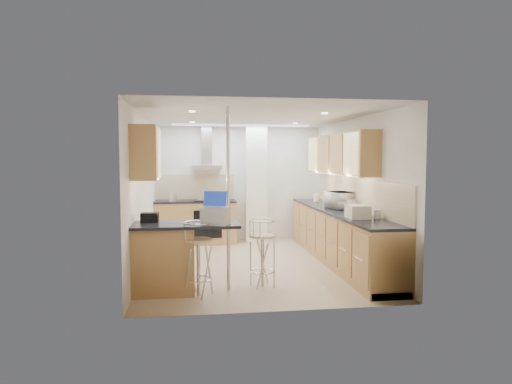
{
  "coord_description": "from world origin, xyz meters",
  "views": [
    {
      "loc": [
        -1.01,
        -7.59,
        1.81
      ],
      "look_at": [
        0.08,
        0.2,
        1.23
      ],
      "focal_mm": 32.0,
      "sensor_mm": 36.0,
      "label": 1
    }
  ],
  "objects": [
    {
      "name": "peninsula",
      "position": [
        -1.12,
        -1.45,
        0.48
      ],
      "size": [
        1.47,
        0.72,
        0.94
      ],
      "color": "#B78649",
      "rests_on": "ground"
    },
    {
      "name": "back_counter",
      "position": [
        -0.95,
        2.1,
        0.46
      ],
      "size": [
        1.7,
        0.63,
        0.92
      ],
      "color": "#B78649",
      "rests_on": "ground"
    },
    {
      "name": "room_shell",
      "position": [
        0.32,
        0.38,
        1.54
      ],
      "size": [
        3.64,
        4.84,
        2.51
      ],
      "color": "silver",
      "rests_on": "ground"
    },
    {
      "name": "bag",
      "position": [
        -1.59,
        -1.3,
        1.0
      ],
      "size": [
        0.24,
        0.18,
        0.13
      ],
      "primitive_type": "cube",
      "rotation": [
        0.0,
        0.0,
        -0.04
      ],
      "color": "black",
      "rests_on": "peninsula"
    },
    {
      "name": "jar_b",
      "position": [
        1.51,
        1.5,
        0.99
      ],
      "size": [
        0.13,
        0.13,
        0.15
      ],
      "primitive_type": "cylinder",
      "rotation": [
        0.0,
        0.0,
        0.18
      ],
      "color": "#EDE5CD",
      "rests_on": "right_counter"
    },
    {
      "name": "jar_c",
      "position": [
        1.63,
        -0.3,
        1.02
      ],
      "size": [
        0.17,
        0.17,
        0.2
      ],
      "primitive_type": "cylinder",
      "rotation": [
        0.0,
        0.0,
        0.28
      ],
      "color": "#B8B293",
      "rests_on": "right_counter"
    },
    {
      "name": "jar_a",
      "position": [
        1.44,
        0.52,
        1.02
      ],
      "size": [
        0.12,
        0.12,
        0.2
      ],
      "primitive_type": "cylinder",
      "rotation": [
        0.0,
        0.0,
        -0.02
      ],
      "color": "#EDE5CD",
      "rests_on": "right_counter"
    },
    {
      "name": "microwave",
      "position": [
        1.57,
        0.14,
        1.07
      ],
      "size": [
        0.45,
        0.59,
        0.3
      ],
      "primitive_type": "imported",
      "rotation": [
        0.0,
        0.0,
        1.75
      ],
      "color": "white",
      "rests_on": "right_counter"
    },
    {
      "name": "right_counter",
      "position": [
        1.5,
        0.0,
        0.46
      ],
      "size": [
        0.63,
        4.4,
        0.92
      ],
      "color": "#B78649",
      "rests_on": "ground"
    },
    {
      "name": "jar_d",
      "position": [
        1.69,
        -1.22,
        0.99
      ],
      "size": [
        0.11,
        0.11,
        0.13
      ],
      "primitive_type": "cylinder",
      "rotation": [
        0.0,
        0.0,
        0.11
      ],
      "color": "white",
      "rests_on": "right_counter"
    },
    {
      "name": "laptop",
      "position": [
        -0.71,
        -1.64,
        1.06
      ],
      "size": [
        0.41,
        0.37,
        0.23
      ],
      "primitive_type": "cube",
      "rotation": [
        0.0,
        0.0,
        -0.41
      ],
      "color": "#9FA0A7",
      "rests_on": "peninsula"
    },
    {
      "name": "kettle",
      "position": [
        -1.42,
        1.98,
        1.02
      ],
      "size": [
        0.16,
        0.16,
        0.2
      ],
      "primitive_type": "cylinder",
      "color": "silver",
      "rests_on": "back_counter"
    },
    {
      "name": "bread_bin",
      "position": [
        1.42,
        -1.14,
        1.02
      ],
      "size": [
        0.3,
        0.38,
        0.2
      ],
      "primitive_type": "cube",
      "rotation": [
        0.0,
        0.0,
        -0.03
      ],
      "color": "#EDE5CD",
      "rests_on": "right_counter"
    },
    {
      "name": "ground",
      "position": [
        0.0,
        0.0,
        0.0
      ],
      "size": [
        4.8,
        4.8,
        0.0
      ],
      "primitive_type": "plane",
      "color": "tan",
      "rests_on": "ground"
    },
    {
      "name": "bar_stool_near",
      "position": [
        -0.94,
        -1.66,
        0.5
      ],
      "size": [
        0.47,
        0.47,
        0.99
      ],
      "primitive_type": null,
      "rotation": [
        0.0,
        0.0,
        -0.17
      ],
      "color": "tan",
      "rests_on": "ground"
    },
    {
      "name": "bar_stool_end",
      "position": [
        -0.04,
        -1.33,
        0.48
      ],
      "size": [
        0.55,
        0.55,
        0.96
      ],
      "primitive_type": null,
      "rotation": [
        0.0,
        0.0,
        0.63
      ],
      "color": "tan",
      "rests_on": "ground"
    }
  ]
}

